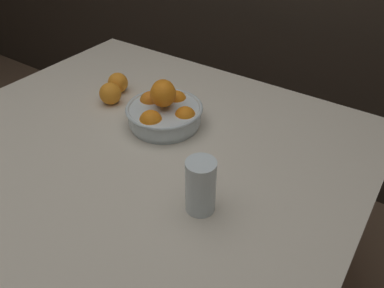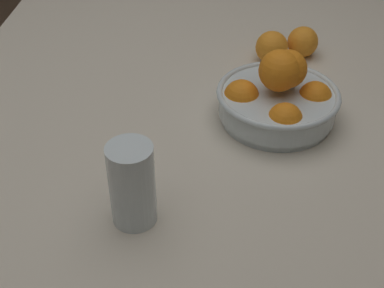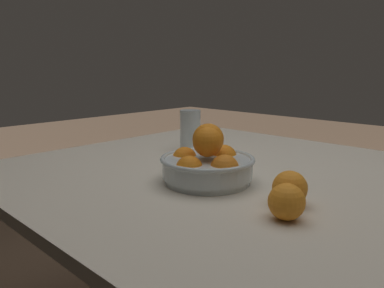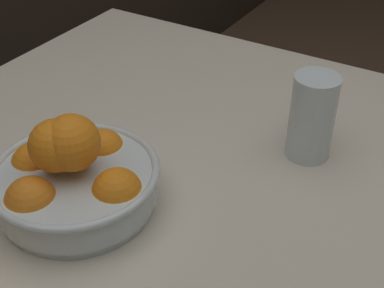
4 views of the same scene
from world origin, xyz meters
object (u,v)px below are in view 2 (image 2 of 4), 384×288
at_px(juice_glass, 132,187).
at_px(orange_loose_front, 303,42).
at_px(fruit_bowl, 279,98).
at_px(orange_loose_near_bowl, 272,47).

height_order(juice_glass, orange_loose_front, juice_glass).
bearing_deg(orange_loose_front, juice_glass, -29.23).
relative_size(fruit_bowl, orange_loose_near_bowl, 3.21).
relative_size(juice_glass, orange_loose_front, 1.98).
distance_m(juice_glass, orange_loose_front, 0.66).
distance_m(fruit_bowl, juice_glass, 0.39).
height_order(fruit_bowl, juice_glass, fruit_bowl).
distance_m(juice_glass, orange_loose_near_bowl, 0.59).
bearing_deg(fruit_bowl, orange_loose_front, 164.75).
relative_size(fruit_bowl, juice_glass, 1.69).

